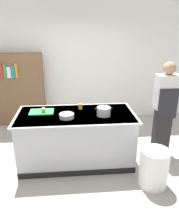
% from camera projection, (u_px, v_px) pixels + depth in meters
% --- Properties ---
extents(ground_plane, '(10.00, 10.00, 0.00)m').
position_uv_depth(ground_plane, '(77.00, 160.00, 4.02)').
color(ground_plane, '#9E9991').
extents(back_wall, '(6.40, 0.12, 3.00)m').
position_uv_depth(back_wall, '(72.00, 60.00, 5.43)').
color(back_wall, white).
rests_on(back_wall, ground_plane).
extents(counter_island, '(1.98, 0.98, 0.90)m').
position_uv_depth(counter_island, '(76.00, 137.00, 3.86)').
color(counter_island, '#B7BABF').
rests_on(counter_island, ground_plane).
extents(cutting_board, '(0.40, 0.28, 0.02)m').
position_uv_depth(cutting_board, '(42.00, 112.00, 3.77)').
color(cutting_board, green).
rests_on(cutting_board, counter_island).
extents(onion, '(0.09, 0.09, 0.09)m').
position_uv_depth(onion, '(43.00, 110.00, 3.71)').
color(onion, tan).
rests_on(onion, cutting_board).
extents(stock_pot, '(0.29, 0.22, 0.14)m').
position_uv_depth(stock_pot, '(104.00, 111.00, 3.62)').
color(stock_pot, '#B7BABF').
rests_on(stock_pot, counter_island).
extents(mixing_bowl, '(0.24, 0.24, 0.07)m').
position_uv_depth(mixing_bowl, '(67.00, 116.00, 3.53)').
color(mixing_bowl, '#B7BABF').
rests_on(mixing_bowl, counter_island).
extents(juice_cup, '(0.07, 0.07, 0.10)m').
position_uv_depth(juice_cup, '(80.00, 106.00, 3.90)').
color(juice_cup, yellow).
rests_on(juice_cup, counter_island).
extents(trash_bin, '(0.43, 0.43, 0.59)m').
position_uv_depth(trash_bin, '(154.00, 168.00, 3.31)').
color(trash_bin, white).
rests_on(trash_bin, ground_plane).
extents(person_chef, '(0.38, 0.25, 1.72)m').
position_uv_depth(person_chef, '(164.00, 107.00, 3.96)').
color(person_chef, '#262626').
rests_on(person_chef, ground_plane).
extents(bookshelf, '(1.10, 0.31, 1.70)m').
position_uv_depth(bookshelf, '(20.00, 90.00, 5.28)').
color(bookshelf, brown).
rests_on(bookshelf, ground_plane).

